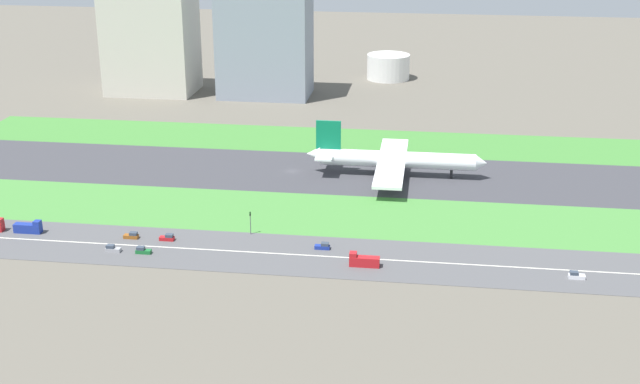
% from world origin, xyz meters
% --- Properties ---
extents(ground_plane, '(800.00, 800.00, 0.00)m').
position_xyz_m(ground_plane, '(0.00, 0.00, 0.00)').
color(ground_plane, '#5B564C').
extents(runway, '(280.00, 46.00, 0.10)m').
position_xyz_m(runway, '(0.00, 0.00, 0.05)').
color(runway, '#38383D').
rests_on(runway, ground_plane).
extents(grass_median_north, '(280.00, 36.00, 0.10)m').
position_xyz_m(grass_median_north, '(0.00, 41.00, 0.05)').
color(grass_median_north, '#3D7A33').
rests_on(grass_median_north, ground_plane).
extents(grass_median_south, '(280.00, 36.00, 0.10)m').
position_xyz_m(grass_median_south, '(0.00, -41.00, 0.05)').
color(grass_median_south, '#427F38').
rests_on(grass_median_south, ground_plane).
extents(highway, '(280.00, 28.00, 0.10)m').
position_xyz_m(highway, '(0.00, -73.00, 0.05)').
color(highway, '#4C4C4F').
rests_on(highway, ground_plane).
extents(highway_centerline, '(266.00, 0.50, 0.01)m').
position_xyz_m(highway_centerline, '(0.00, -73.00, 0.11)').
color(highway_centerline, silver).
rests_on(highway_centerline, highway).
extents(airliner, '(65.00, 56.00, 19.70)m').
position_xyz_m(airliner, '(36.84, 0.00, 6.23)').
color(airliner, white).
rests_on(airliner, runway).
extents(car_2, '(4.40, 1.80, 2.00)m').
position_xyz_m(car_2, '(-26.20, -68.00, 0.92)').
color(car_2, '#B2191E').
rests_on(car_2, highway).
extents(car_4, '(4.40, 1.80, 2.00)m').
position_xyz_m(car_4, '(-30.45, -78.00, 0.92)').
color(car_4, '#19662D').
rests_on(car_4, highway).
extents(truck_1, '(8.40, 2.50, 4.00)m').
position_xyz_m(truck_1, '(33.27, -78.00, 1.67)').
color(truck_1, '#B2191E').
rests_on(truck_1, highway).
extents(truck_0, '(8.40, 2.50, 4.00)m').
position_xyz_m(truck_0, '(-69.83, -68.00, 1.67)').
color(truck_0, navy).
rests_on(truck_0, highway).
extents(car_1, '(4.40, 1.80, 2.00)m').
position_xyz_m(car_1, '(20.57, -68.00, 0.92)').
color(car_1, navy).
rests_on(car_1, highway).
extents(car_5, '(4.40, 1.80, 2.00)m').
position_xyz_m(car_5, '(90.77, -78.00, 0.92)').
color(car_5, silver).
rests_on(car_5, highway).
extents(car_3, '(4.40, 1.80, 2.00)m').
position_xyz_m(car_3, '(-39.56, -78.00, 0.92)').
color(car_3, '#99999E').
rests_on(car_3, highway).
extents(car_0, '(4.40, 1.80, 2.00)m').
position_xyz_m(car_0, '(-37.30, -68.00, 0.92)').
color(car_0, brown).
rests_on(car_0, highway).
extents(traffic_light, '(0.36, 0.50, 7.20)m').
position_xyz_m(traffic_light, '(-2.63, -60.01, 4.29)').
color(traffic_light, '#4C4C51').
rests_on(traffic_light, highway).
extents(terminal_building, '(42.65, 30.74, 54.62)m').
position_xyz_m(terminal_building, '(-90.00, 114.00, 27.31)').
color(terminal_building, beige).
rests_on(terminal_building, ground_plane).
extents(hangar_building, '(44.02, 28.78, 52.85)m').
position_xyz_m(hangar_building, '(-32.31, 114.00, 26.43)').
color(hangar_building, gray).
rests_on(hangar_building, ground_plane).
extents(fuel_tank_west, '(22.77, 22.77, 13.27)m').
position_xyz_m(fuel_tank_west, '(25.74, 159.00, 6.64)').
color(fuel_tank_west, silver).
rests_on(fuel_tank_west, ground_plane).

